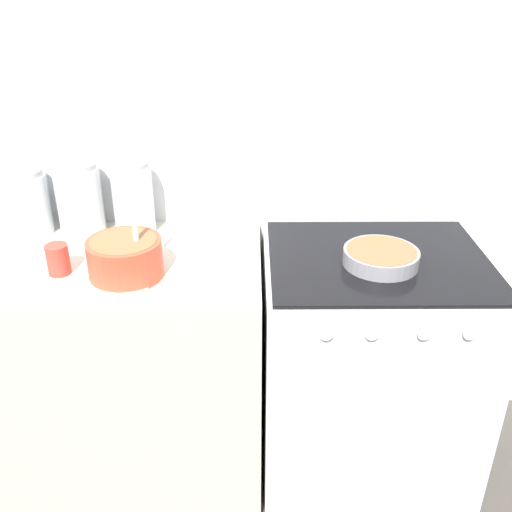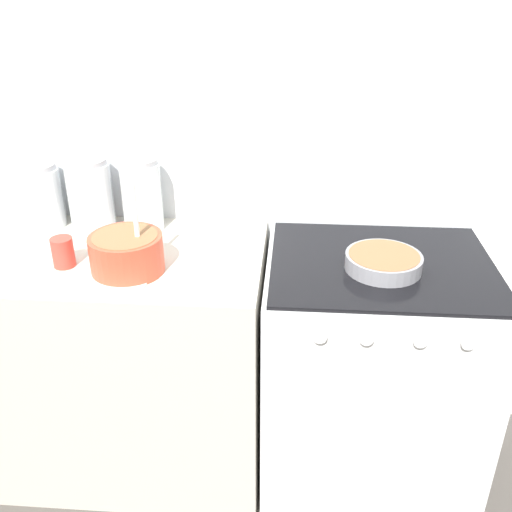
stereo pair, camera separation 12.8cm
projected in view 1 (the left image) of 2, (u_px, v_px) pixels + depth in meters
The scene contains 10 objects.
wall_back at pixel (260, 139), 2.05m from camera, with size 4.88×0.05×2.40m.
countertop_cabinet at pixel (132, 366), 2.09m from camera, with size 0.94×0.62×0.89m.
stove at pixel (367, 365), 2.09m from camera, with size 0.76×0.64×0.89m.
mixing_bowl at pixel (125, 256), 1.75m from camera, with size 0.23×0.23×0.30m.
baking_pan at pixel (381, 257), 1.84m from camera, with size 0.24×0.24×0.05m.
storage_jar_left at pixel (27, 207), 2.03m from camera, with size 0.16×0.16×0.24m.
storage_jar_middle at pixel (80, 204), 2.02m from camera, with size 0.16×0.16×0.26m.
storage_jar_right at pixel (134, 203), 2.02m from camera, with size 0.14×0.14×0.27m.
tin_can at pixel (58, 259), 1.78m from camera, with size 0.07×0.07×0.10m.
recipe_page at pixel (123, 276), 1.77m from camera, with size 0.21×0.25×0.01m.
Camera 1 is at (-0.03, -1.37, 1.76)m, focal length 40.00 mm.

